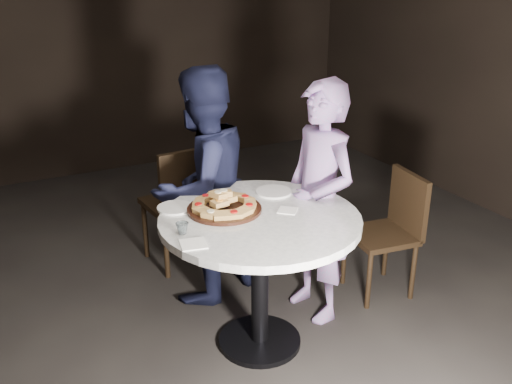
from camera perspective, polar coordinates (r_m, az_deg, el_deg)
floor at (r=3.71m, az=-2.00°, el=-14.27°), size 7.00×7.00×0.00m
table at (r=3.29m, az=0.40°, el=-4.99°), size 1.39×1.39×0.86m
serving_board at (r=3.29m, az=-3.18°, el=-1.72°), size 0.46×0.46×0.02m
focaccia_pile at (r=3.28m, az=-3.26°, el=-1.10°), size 0.39×0.39×0.10m
plate_left at (r=3.35m, az=-8.10°, el=-1.56°), size 0.24×0.24×0.01m
plate_right at (r=3.54m, az=1.78°, el=0.02°), size 0.24×0.24×0.01m
water_glass at (r=3.03m, az=-7.38°, el=-3.62°), size 0.08×0.08×0.06m
napkin_near at (r=2.92m, az=-6.29°, el=-5.19°), size 0.15×0.15×0.01m
napkin_far at (r=3.29m, az=3.18°, el=-1.84°), size 0.15×0.15×0.01m
chair_far at (r=4.27m, az=-7.39°, el=-0.66°), size 0.50×0.52×0.97m
chair_right at (r=4.06m, az=13.49°, el=-3.23°), size 0.47×0.46×0.87m
diner_navy at (r=3.80m, az=-5.41°, el=0.45°), size 0.95×0.86×1.61m
diner_teal at (r=3.61m, az=6.32°, el=-1.12°), size 0.43×0.60×1.57m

